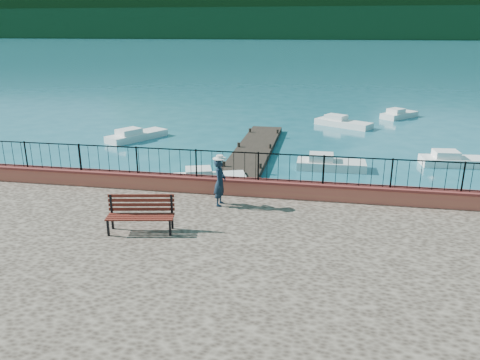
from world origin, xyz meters
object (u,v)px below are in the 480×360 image
(boat_0, at_px, (209,176))
(boat_3, at_px, (137,133))
(boat_1, at_px, (331,161))
(park_bench, at_px, (141,221))
(boat_5, at_px, (399,113))
(boat_2, at_px, (456,158))
(person, at_px, (220,182))
(boat_4, at_px, (343,121))

(boat_0, xyz_separation_m, boat_3, (-6.70, 7.92, 0.00))
(boat_1, height_order, boat_3, same)
(boat_0, relative_size, boat_3, 0.81)
(park_bench, height_order, boat_5, park_bench)
(boat_1, xyz_separation_m, boat_3, (-12.14, 4.49, 0.00))
(boat_3, bearing_deg, boat_2, -67.87)
(boat_2, bearing_deg, person, -137.91)
(person, bearing_deg, boat_1, -19.63)
(person, height_order, boat_3, person)
(boat_4, distance_m, boat_5, 6.16)
(boat_3, bearing_deg, boat_4, -33.10)
(person, height_order, boat_2, person)
(person, bearing_deg, boat_3, 35.22)
(park_bench, relative_size, boat_0, 0.61)
(boat_1, bearing_deg, boat_4, 84.88)
(person, distance_m, boat_1, 9.76)
(person, xyz_separation_m, boat_4, (4.60, 19.88, -1.59))
(boat_1, height_order, boat_2, same)
(park_bench, distance_m, boat_1, 12.67)
(boat_3, relative_size, boat_4, 0.99)
(boat_0, bearing_deg, boat_5, 41.97)
(person, bearing_deg, boat_4, -10.05)
(person, relative_size, boat_5, 0.48)
(boat_1, xyz_separation_m, boat_2, (6.31, 1.81, 0.00))
(person, distance_m, boat_3, 15.89)
(boat_0, height_order, boat_3, same)
(park_bench, relative_size, boat_3, 0.49)
(park_bench, relative_size, person, 1.25)
(park_bench, relative_size, boat_4, 0.49)
(boat_4, bearing_deg, boat_5, 74.21)
(boat_4, bearing_deg, boat_1, -64.44)
(boat_3, height_order, boat_4, same)
(boat_1, distance_m, boat_5, 16.18)
(boat_1, bearing_deg, boat_5, 70.30)
(boat_1, relative_size, boat_2, 0.99)
(boat_2, xyz_separation_m, boat_4, (-5.41, 9.18, 0.00))
(park_bench, bearing_deg, boat_4, 63.59)
(park_bench, relative_size, boat_2, 0.58)
(park_bench, height_order, boat_4, park_bench)
(boat_0, bearing_deg, person, -90.46)
(boat_3, distance_m, boat_4, 14.57)
(boat_4, bearing_deg, person, -72.80)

